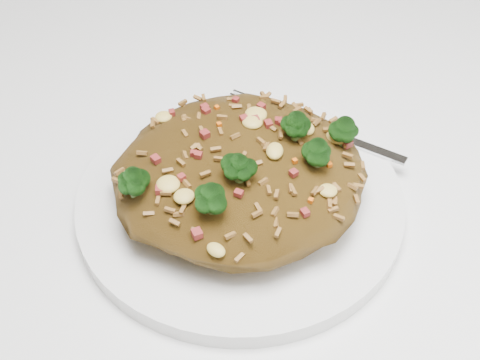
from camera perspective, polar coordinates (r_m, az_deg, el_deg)
name	(u,v)px	position (r m, az deg, el deg)	size (l,w,h in m)	color
dining_table	(154,284)	(0.58, -7.35, -8.78)	(1.20, 0.80, 0.75)	white
plate	(240,200)	(0.50, 0.00, -1.75)	(0.24, 0.24, 0.01)	white
fried_rice	(241,166)	(0.48, 0.05, 1.22)	(0.18, 0.17, 0.07)	brown
fork	(321,130)	(0.55, 6.95, 4.24)	(0.13, 0.12, 0.00)	silver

